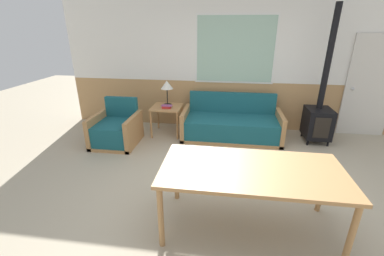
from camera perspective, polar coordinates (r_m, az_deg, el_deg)
name	(u,v)px	position (r m, az deg, el deg)	size (l,w,h in m)	color
ground_plane	(229,197)	(3.59, 8.26, -14.98)	(16.00, 16.00, 0.00)	#B2A58C
wall_back	(234,65)	(5.56, 9.24, 13.64)	(7.20, 0.09, 2.70)	tan
couch	(231,125)	(5.25, 8.68, 0.57)	(1.95, 0.88, 0.85)	#B27F4C
armchair	(116,131)	(5.13, -16.45, -0.58)	(0.80, 0.85, 0.83)	#B27F4C
side_table	(167,111)	(5.31, -5.62, 3.85)	(0.60, 0.60, 0.60)	#B27F4C
table_lamp	(167,86)	(5.28, -5.60, 9.30)	(0.25, 0.25, 0.51)	black
book_stack	(167,107)	(5.17, -5.65, 4.75)	(0.21, 0.16, 0.06)	#B22823
dining_table	(251,174)	(2.80, 13.06, -9.96)	(1.89, 0.92, 0.76)	#B27F4C
wood_stove	(319,115)	(5.48, 26.34, 2.65)	(0.46, 0.55, 2.51)	black
entry_door	(370,87)	(6.23, 34.78, 7.50)	(0.92, 0.09, 2.01)	silver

